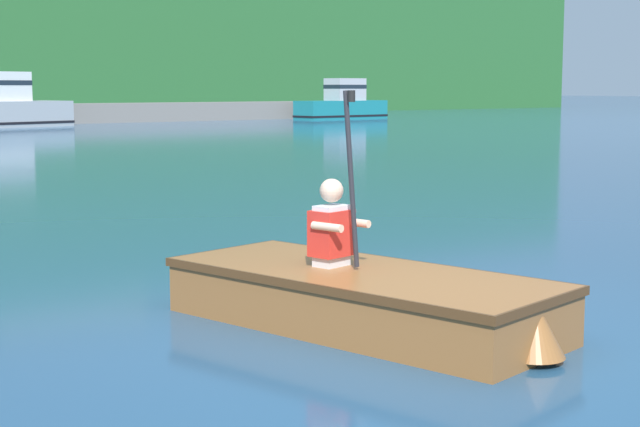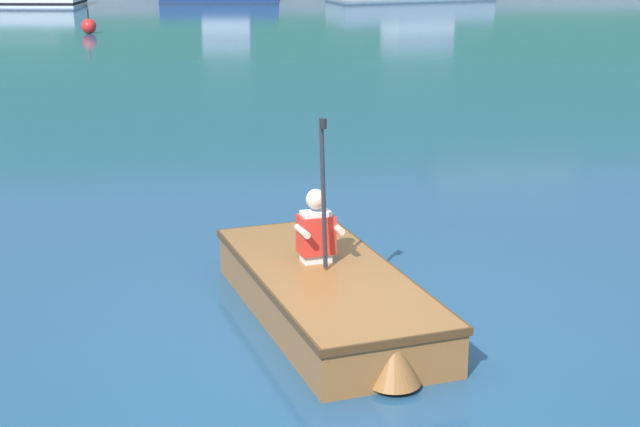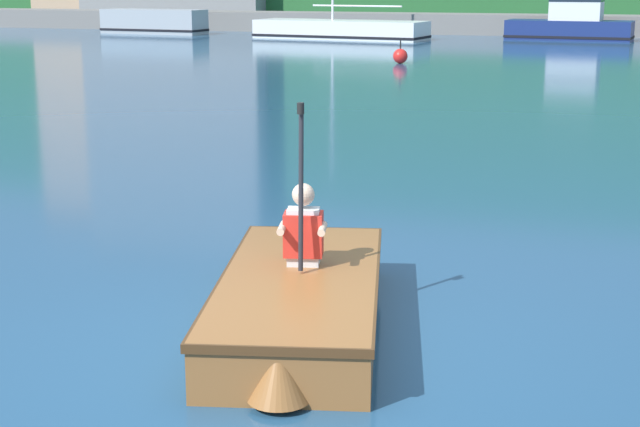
{
  "view_description": "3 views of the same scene",
  "coord_description": "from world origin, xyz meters",
  "px_view_note": "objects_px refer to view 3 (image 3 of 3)",
  "views": [
    {
      "loc": [
        -4.17,
        -4.55,
        1.67
      ],
      "look_at": [
        0.0,
        1.22,
        0.75
      ],
      "focal_mm": 55.0,
      "sensor_mm": 36.0,
      "label": 1
    },
    {
      "loc": [
        -0.98,
        -6.74,
        3.13
      ],
      "look_at": [
        0.0,
        1.22,
        0.75
      ],
      "focal_mm": 55.0,
      "sensor_mm": 36.0,
      "label": 2
    },
    {
      "loc": [
        2.13,
        -5.77,
        2.52
      ],
      "look_at": [
        0.0,
        1.22,
        0.75
      ],
      "focal_mm": 55.0,
      "sensor_mm": 36.0,
      "label": 3
    }
  ],
  "objects_px": {
    "moored_boat_dock_west_end": "(154,22)",
    "channel_buoy": "(400,56)",
    "moored_boat_dock_west_inner": "(572,21)",
    "rowboat_foreground": "(300,300)",
    "moored_boat_dock_center_far": "(340,30)",
    "person_paddler": "(303,228)"
  },
  "relations": [
    {
      "from": "channel_buoy",
      "to": "moored_boat_dock_west_end",
      "type": "bearing_deg",
      "value": 139.04
    },
    {
      "from": "rowboat_foreground",
      "to": "moored_boat_dock_west_inner",
      "type": "bearing_deg",
      "value": 89.85
    },
    {
      "from": "moored_boat_dock_center_far",
      "to": "rowboat_foreground",
      "type": "relative_size",
      "value": 2.46
    },
    {
      "from": "moored_boat_dock_west_end",
      "to": "channel_buoy",
      "type": "bearing_deg",
      "value": -40.96
    },
    {
      "from": "moored_boat_dock_west_inner",
      "to": "moored_boat_dock_west_end",
      "type": "bearing_deg",
      "value": -177.36
    },
    {
      "from": "moored_boat_dock_center_far",
      "to": "channel_buoy",
      "type": "height_order",
      "value": "moored_boat_dock_center_far"
    },
    {
      "from": "moored_boat_dock_west_end",
      "to": "rowboat_foreground",
      "type": "bearing_deg",
      "value": -62.2
    },
    {
      "from": "moored_boat_dock_center_far",
      "to": "moored_boat_dock_west_end",
      "type": "bearing_deg",
      "value": 172.59
    },
    {
      "from": "rowboat_foreground",
      "to": "channel_buoy",
      "type": "xyz_separation_m",
      "value": [
        -4.2,
        22.59,
        -0.01
      ]
    },
    {
      "from": "rowboat_foreground",
      "to": "moored_boat_dock_west_end",
      "type": "bearing_deg",
      "value": 117.8
    },
    {
      "from": "moored_boat_dock_west_end",
      "to": "moored_boat_dock_west_inner",
      "type": "bearing_deg",
      "value": 2.64
    },
    {
      "from": "moored_boat_dock_center_far",
      "to": "channel_buoy",
      "type": "bearing_deg",
      "value": -65.78
    },
    {
      "from": "person_paddler",
      "to": "channel_buoy",
      "type": "relative_size",
      "value": 1.73
    },
    {
      "from": "moored_boat_dock_west_inner",
      "to": "moored_boat_dock_center_far",
      "type": "bearing_deg",
      "value": -167.57
    },
    {
      "from": "moored_boat_dock_west_end",
      "to": "moored_boat_dock_west_inner",
      "type": "relative_size",
      "value": 0.96
    },
    {
      "from": "moored_boat_dock_west_end",
      "to": "channel_buoy",
      "type": "relative_size",
      "value": 7.0
    },
    {
      "from": "moored_boat_dock_west_inner",
      "to": "rowboat_foreground",
      "type": "distance_m",
      "value": 35.8
    },
    {
      "from": "channel_buoy",
      "to": "moored_boat_dock_west_inner",
      "type": "bearing_deg",
      "value": 71.96
    },
    {
      "from": "moored_boat_dock_west_end",
      "to": "moored_boat_dock_center_far",
      "type": "height_order",
      "value": "moored_boat_dock_center_far"
    },
    {
      "from": "moored_boat_dock_west_inner",
      "to": "person_paddler",
      "type": "xyz_separation_m",
      "value": [
        -0.17,
        -35.49,
        -0.09
      ]
    },
    {
      "from": "rowboat_foreground",
      "to": "channel_buoy",
      "type": "height_order",
      "value": "channel_buoy"
    },
    {
      "from": "moored_boat_dock_center_far",
      "to": "person_paddler",
      "type": "bearing_deg",
      "value": -74.7
    }
  ]
}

